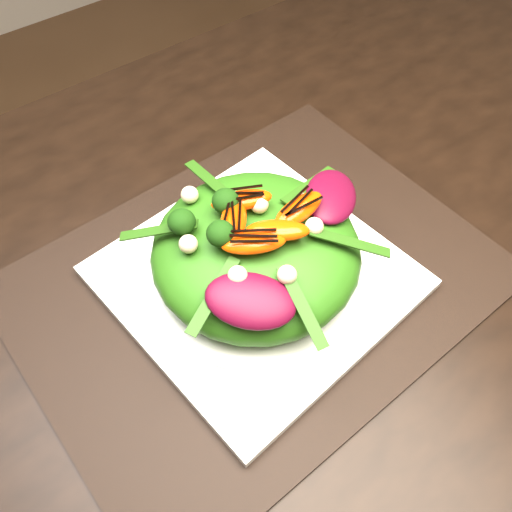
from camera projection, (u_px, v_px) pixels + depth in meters
floor at (232, 506)px, 1.14m from camera, size 4.00×4.00×0.01m
dining_table at (206, 346)px, 0.55m from camera, size 1.60×0.90×0.75m
placemat at (256, 280)px, 0.57m from camera, size 0.49×0.38×0.00m
plate_base at (256, 277)px, 0.57m from camera, size 0.30×0.30×0.01m
salad_bowl at (256, 269)px, 0.56m from camera, size 0.27×0.27×0.02m
lettuce_mound at (256, 251)px, 0.53m from camera, size 0.21×0.21×0.07m
radicchio_leaf at (331, 196)px, 0.54m from camera, size 0.10×0.09×0.02m
orange_segment at (233, 204)px, 0.51m from camera, size 0.06×0.04×0.02m
broccoli_floret at (189, 227)px, 0.49m from camera, size 0.04×0.04×0.04m
macadamia_nut at (324, 245)px, 0.49m from camera, size 0.02×0.02×0.02m
balsamic_drizzle at (233, 198)px, 0.51m from camera, size 0.04×0.01×0.00m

